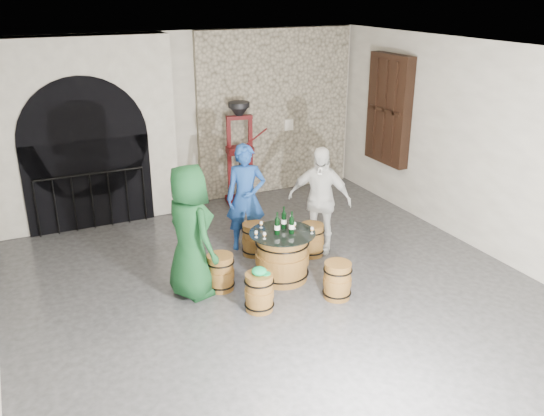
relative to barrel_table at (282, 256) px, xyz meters
name	(u,v)px	position (x,y,z in m)	size (l,w,h in m)	color
ground	(279,294)	(-0.23, -0.39, -0.36)	(8.00, 8.00, 0.00)	#2D2D30
wall_back	(186,120)	(-0.23, 3.61, 1.24)	(8.00, 8.00, 0.00)	beige
wall_front	(537,355)	(-0.23, -4.39, 1.24)	(8.00, 8.00, 0.00)	beige
wall_right	(489,151)	(3.27, -0.39, 1.24)	(8.00, 8.00, 0.00)	beige
ceiling	(281,53)	(-0.23, -0.39, 2.84)	(8.00, 8.00, 0.00)	beige
stone_facing_panel	(275,112)	(1.57, 3.55, 1.24)	(3.20, 0.12, 3.18)	#AEA38B
arched_opening	(82,135)	(-2.13, 3.35, 1.23)	(3.10, 0.60, 3.19)	beige
shuttered_window	(389,110)	(3.15, 2.01, 1.44)	(0.23, 1.10, 2.00)	black
barrel_table	(282,256)	(0.00, 0.00, 0.00)	(0.93, 0.93, 0.72)	brown
barrel_stool_left	(220,272)	(-0.90, 0.09, -0.10)	(0.39, 0.39, 0.51)	brown
barrel_stool_far	(254,239)	(-0.04, 0.90, -0.10)	(0.39, 0.39, 0.51)	brown
barrel_stool_right	(312,240)	(0.76, 0.50, -0.10)	(0.39, 0.39, 0.51)	brown
barrel_stool_near_right	(337,280)	(0.43, -0.80, -0.10)	(0.39, 0.39, 0.51)	brown
barrel_stool_near_left	(259,292)	(-0.64, -0.64, -0.10)	(0.39, 0.39, 0.51)	brown
green_cap	(259,271)	(-0.64, -0.64, 0.20)	(0.24, 0.19, 0.11)	#0C8D48
person_green	(190,232)	(-1.29, 0.12, 0.56)	(0.90, 0.58, 1.83)	#103C1C
person_blue	(246,198)	(-0.05, 1.19, 0.49)	(0.62, 0.41, 1.70)	navy
person_white	(320,200)	(0.94, 0.62, 0.49)	(0.99, 0.41, 1.69)	silver
wine_bottle_left	(277,225)	(-0.09, -0.02, 0.49)	(0.08, 0.08, 0.32)	black
wine_bottle_center	(292,224)	(0.10, -0.08, 0.49)	(0.08, 0.08, 0.32)	black
wine_bottle_right	(284,219)	(0.09, 0.14, 0.49)	(0.08, 0.08, 0.32)	black
tasting_glass_a	(264,236)	(-0.32, -0.09, 0.41)	(0.05, 0.05, 0.10)	#C17725
tasting_glass_b	(294,226)	(0.21, 0.05, 0.41)	(0.05, 0.05, 0.10)	#C17725
tasting_glass_c	(261,225)	(-0.20, 0.27, 0.41)	(0.05, 0.05, 0.10)	#C17725
tasting_glass_d	(291,218)	(0.30, 0.31, 0.41)	(0.05, 0.05, 0.10)	#C17725
tasting_glass_e	(312,230)	(0.36, -0.21, 0.41)	(0.05, 0.05, 0.10)	#C17725
tasting_glass_f	(256,234)	(-0.40, 0.00, 0.41)	(0.05, 0.05, 0.10)	#C17725
side_barrel	(192,200)	(-0.43, 2.85, -0.05)	(0.46, 0.46, 0.62)	brown
corking_press	(240,146)	(0.64, 3.12, 0.78)	(0.82, 0.50, 1.95)	#520D0E
control_box	(288,124)	(1.82, 3.47, 0.99)	(0.18, 0.10, 0.22)	silver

